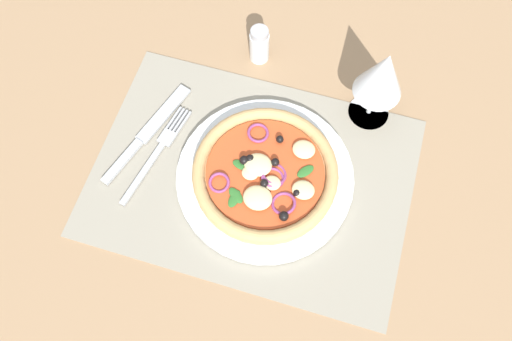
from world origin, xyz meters
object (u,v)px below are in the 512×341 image
Objects in this scene: pizza at (266,172)px; wine_glass at (382,76)px; plate at (265,176)px; pepper_shaker at (259,45)px; knife at (148,132)px; fork at (159,150)px.

wine_glass is (12.40, 15.70, 7.33)cm from pizza.
pepper_shaker reaches higher than plate.
knife is (-19.58, 2.12, -2.11)cm from pizza.
wine_glass reaches higher than fork.
plate is 1.74cm from pizza.
plate is 19.64cm from knife.
fork is at bearing -179.14° from plate.
fork is 34.60cm from wine_glass.
pepper_shaker reaches higher than fork.
wine_glass is at bearing -50.09° from fork.
pizza is at bearing -71.15° from pepper_shaker.
knife reaches higher than fork.
fork is at bearing -114.49° from pepper_shaker.
fork is 1.20× the size of wine_glass.
plate reaches higher than fork.
wine_glass is (29.24, 15.88, 9.47)cm from fork.
pizza is at bearing -128.30° from wine_glass.
wine_glass is (31.98, 13.58, 9.44)cm from knife.
pepper_shaker is at bearing -15.78° from knife.
plate is at bearing -128.54° from wine_glass.
pizza reaches higher than fork.
pizza is 1.08× the size of knife.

